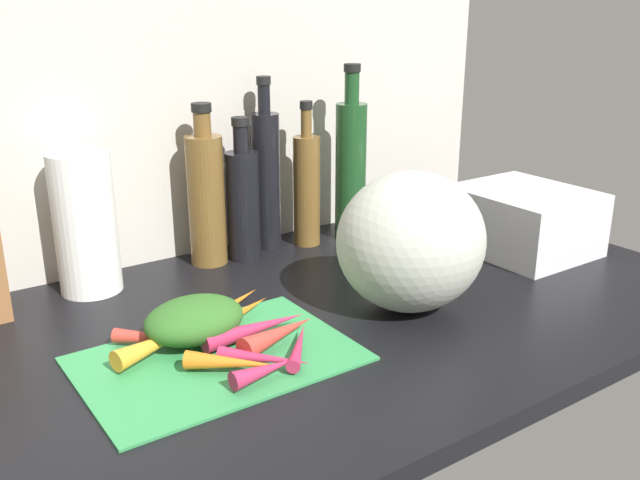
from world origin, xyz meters
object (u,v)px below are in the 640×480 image
object	(u,v)px
bottle_1	(243,202)
bottle_4	(351,167)
paper_towel_roll	(85,224)
bottle_0	(206,197)
dish_rack	(522,220)
carrot_0	(236,315)
carrot_1	(264,358)
bottle_2	(266,178)
cutting_board	(218,358)
winter_squash	(411,241)
bottle_3	(307,188)
carrot_6	(233,363)
carrot_7	(160,342)
carrot_8	(279,333)
carrot_3	(256,328)
carrot_5	(265,370)
carrot_2	(299,345)
carrot_4	(228,307)
carrot_9	(171,341)

from	to	relation	value
bottle_1	bottle_4	xyz separation A→B (cm)	(24.97, -1.84, 3.94)
paper_towel_roll	bottle_4	bearing A→B (deg)	-2.87
bottle_0	dish_rack	world-z (taller)	bottle_0
bottle_0	carrot_0	bearing A→B (deg)	-108.31
carrot_1	bottle_2	bearing A→B (deg)	58.81
cutting_board	bottle_0	xyz separation A→B (cm)	(16.78, 36.51, 12.93)
winter_squash	bottle_2	bearing A→B (deg)	95.40
cutting_board	bottle_4	bearing A→B (deg)	34.12
cutting_board	bottle_3	size ratio (longest dim) A/B	1.28
carrot_6	winter_squash	world-z (taller)	winter_squash
cutting_board	bottle_4	size ratio (longest dim) A/B	1.05
carrot_7	carrot_8	bearing A→B (deg)	-26.63
carrot_3	carrot_8	distance (cm)	4.12
carrot_5	carrot_8	bearing A→B (deg)	47.86
carrot_7	bottle_1	bearing A→B (deg)	44.16
bottle_0	carrot_2	bearing A→B (deg)	-98.87
cutting_board	carrot_7	size ratio (longest dim) A/B	2.56
carrot_5	carrot_3	bearing A→B (deg)	65.85
carrot_5	dish_rack	distance (cm)	72.62
carrot_8	bottle_3	distance (cm)	48.46
carrot_0	carrot_4	distance (cm)	4.07
dish_rack	bottle_2	bearing A→B (deg)	142.80
carrot_0	bottle_3	size ratio (longest dim) A/B	0.54
carrot_6	carrot_5	bearing A→B (deg)	-58.25
carrot_3	winter_squash	distance (cm)	29.27
carrot_6	bottle_4	size ratio (longest dim) A/B	0.36
carrot_4	carrot_0	bearing A→B (deg)	-100.63
carrot_4	carrot_6	distance (cm)	19.14
bottle_0	carrot_5	bearing A→B (deg)	-107.43
bottle_0	bottle_3	size ratio (longest dim) A/B	1.04
carrot_5	paper_towel_roll	size ratio (longest dim) A/B	0.40
cutting_board	carrot_1	size ratio (longest dim) A/B	2.92
carrot_4	carrot_9	distance (cm)	13.81
carrot_8	paper_towel_roll	distance (cm)	42.25
bottle_4	carrot_0	bearing A→B (deg)	-148.68
carrot_1	bottle_2	xyz separation A→B (cm)	(27.18, 44.90, 12.74)
carrot_3	carrot_5	distance (cm)	12.35
carrot_7	carrot_1	bearing A→B (deg)	-49.75
carrot_9	carrot_1	bearing A→B (deg)	-55.80
carrot_0	winter_squash	xyz separation A→B (cm)	(27.66, -9.34, 9.48)
carrot_7	bottle_4	bearing A→B (deg)	26.46
carrot_4	carrot_5	distance (cm)	22.22
carrot_2	bottle_2	size ratio (longest dim) A/B	0.37
bottle_0	carrot_6	bearing A→B (deg)	-112.22
paper_towel_roll	bottle_0	xyz separation A→B (cm)	(23.38, 0.68, 0.91)
carrot_6	paper_towel_roll	bearing A→B (deg)	98.61
cutting_board	bottle_2	size ratio (longest dim) A/B	1.10
cutting_board	bottle_4	distance (cm)	60.85
carrot_6	bottle_2	size ratio (longest dim) A/B	0.38
carrot_3	cutting_board	bearing A→B (deg)	-167.77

